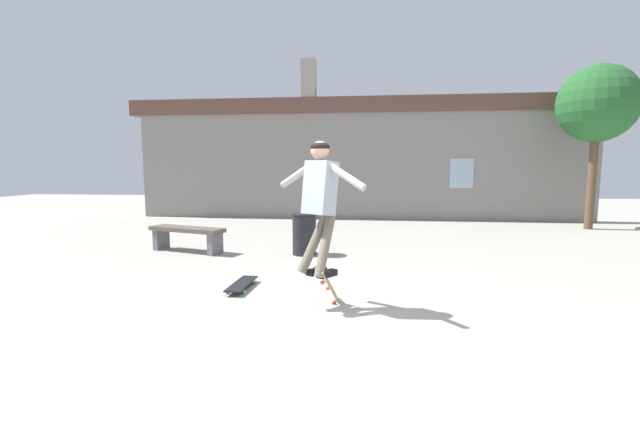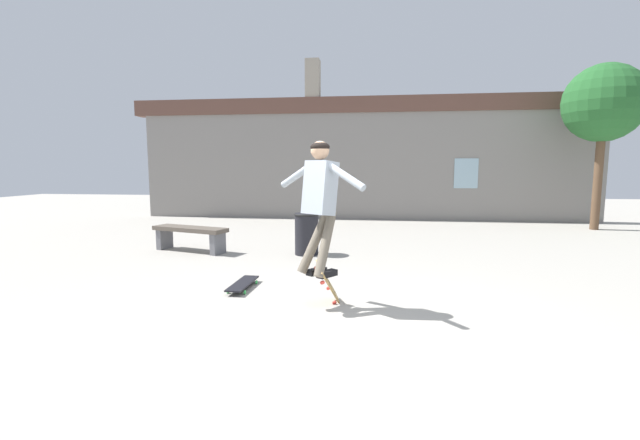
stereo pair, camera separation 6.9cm
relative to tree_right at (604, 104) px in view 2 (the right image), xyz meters
name	(u,v)px [view 2 (the right image)]	position (x,y,z in m)	size (l,w,h in m)	color
ground_plane	(328,339)	(-6.19, -8.15, -3.25)	(40.00, 40.00, 0.00)	#A39E93
building_backdrop	(362,156)	(-6.20, 1.58, -1.25)	(14.90, 0.52, 4.97)	gray
tree_right	(604,104)	(0.00, 0.00, 0.00)	(1.98, 1.98, 4.27)	brown
park_bench	(190,234)	(-9.35, -4.21, -2.90)	(1.62, 0.85, 0.48)	brown
trash_bin	(307,233)	(-7.04, -4.21, -2.83)	(0.48, 0.48, 0.78)	black
skater	(320,196)	(-6.38, -7.26, -1.93)	(1.08, 0.83, 1.55)	#9EA8B2
skateboard_flipping	(329,284)	(-6.29, -7.18, -2.98)	(0.31, 0.68, 0.67)	#AD894C
skateboard_resting	(243,284)	(-7.53, -6.59, -3.18)	(0.27, 0.80, 0.08)	black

